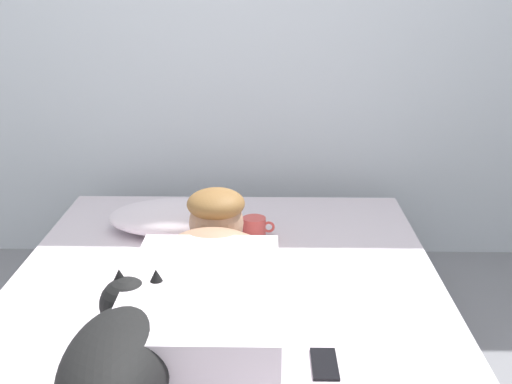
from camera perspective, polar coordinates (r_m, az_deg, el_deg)
The scene contains 6 objects.
bed at distance 2.14m, azimuth -2.89°, elevation -13.53°, with size 1.49×1.95×0.35m.
pillow at distance 2.54m, azimuth -7.26°, elevation -2.25°, with size 0.52×0.32×0.11m, color silver.
person_lying at distance 1.91m, azimuth -4.36°, elevation -8.02°, with size 0.43×0.92×0.27m.
dog at distance 1.61m, azimuth -12.15°, elevation -14.21°, with size 0.26×0.57×0.21m.
coffee_cup at distance 2.48m, azimuth -0.12°, elevation -3.13°, with size 0.12×0.09×0.07m.
cell_phone at distance 1.74m, azimuth 6.12°, elevation -14.99°, with size 0.07×0.14×0.01m, color black.
Camera 1 is at (0.10, -1.46, 1.33)m, focal length 44.86 mm.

